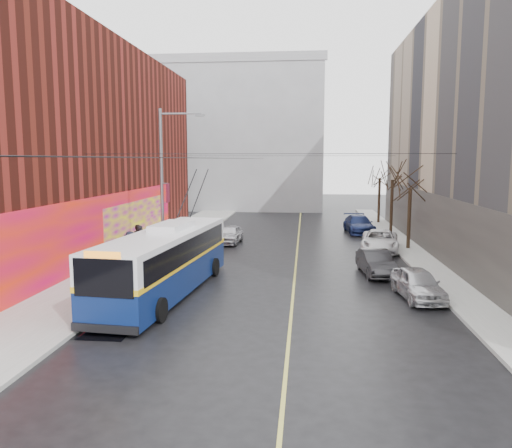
{
  "coord_description": "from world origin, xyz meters",
  "views": [
    {
      "loc": [
        2.0,
        -18.26,
        6.15
      ],
      "look_at": [
        -0.42,
        6.14,
        2.95
      ],
      "focal_mm": 35.0,
      "sensor_mm": 36.0,
      "label": 1
    }
  ],
  "objects_px": {
    "tree_mid": "(393,170)",
    "pedestrian_c": "(130,246)",
    "trolleybus": "(165,261)",
    "parked_car_c": "(380,241)",
    "tree_far": "(380,170)",
    "parked_car_b": "(376,263)",
    "streetlight_pole": "(164,182)",
    "parked_car_d": "(359,224)",
    "following_car": "(230,234)",
    "parked_car_a": "(418,284)",
    "pedestrian_b": "(138,238)",
    "pedestrian_a": "(141,241)",
    "tree_near": "(411,177)"
  },
  "relations": [
    {
      "from": "tree_far",
      "to": "parked_car_a",
      "type": "relative_size",
      "value": 1.65
    },
    {
      "from": "parked_car_a",
      "to": "pedestrian_b",
      "type": "bearing_deg",
      "value": 142.68
    },
    {
      "from": "pedestrian_a",
      "to": "streetlight_pole",
      "type": "bearing_deg",
      "value": -111.96
    },
    {
      "from": "pedestrian_c",
      "to": "parked_car_c",
      "type": "bearing_deg",
      "value": -132.83
    },
    {
      "from": "tree_mid",
      "to": "pedestrian_c",
      "type": "distance_m",
      "value": 22.06
    },
    {
      "from": "parked_car_a",
      "to": "pedestrian_b",
      "type": "distance_m",
      "value": 18.43
    },
    {
      "from": "tree_far",
      "to": "parked_car_b",
      "type": "height_order",
      "value": "tree_far"
    },
    {
      "from": "tree_far",
      "to": "streetlight_pole",
      "type": "bearing_deg",
      "value": -127.12
    },
    {
      "from": "parked_car_c",
      "to": "tree_far",
      "type": "bearing_deg",
      "value": 90.45
    },
    {
      "from": "trolleybus",
      "to": "parked_car_b",
      "type": "distance_m",
      "value": 11.25
    },
    {
      "from": "parked_car_b",
      "to": "following_car",
      "type": "bearing_deg",
      "value": 129.1
    },
    {
      "from": "trolleybus",
      "to": "parked_car_c",
      "type": "xyz_separation_m",
      "value": [
        11.31,
        11.76,
        -0.84
      ]
    },
    {
      "from": "parked_car_d",
      "to": "following_car",
      "type": "xyz_separation_m",
      "value": [
        -9.98,
        -6.09,
        -0.07
      ]
    },
    {
      "from": "parked_car_b",
      "to": "pedestrian_b",
      "type": "xyz_separation_m",
      "value": [
        -14.69,
        4.83,
        0.36
      ]
    },
    {
      "from": "parked_car_d",
      "to": "trolleybus",
      "type": "bearing_deg",
      "value": -123.11
    },
    {
      "from": "parked_car_a",
      "to": "parked_car_c",
      "type": "xyz_separation_m",
      "value": [
        0.0,
        11.42,
        0.04
      ]
    },
    {
      "from": "parked_car_c",
      "to": "pedestrian_c",
      "type": "bearing_deg",
      "value": -152.73
    },
    {
      "from": "pedestrian_a",
      "to": "parked_car_c",
      "type": "bearing_deg",
      "value": -63.13
    },
    {
      "from": "tree_near",
      "to": "parked_car_d",
      "type": "relative_size",
      "value": 1.26
    },
    {
      "from": "streetlight_pole",
      "to": "parked_car_d",
      "type": "bearing_deg",
      "value": 47.15
    },
    {
      "from": "trolleybus",
      "to": "pedestrian_a",
      "type": "xyz_separation_m",
      "value": [
        -3.76,
        7.8,
        -0.44
      ]
    },
    {
      "from": "streetlight_pole",
      "to": "pedestrian_b",
      "type": "bearing_deg",
      "value": 130.83
    },
    {
      "from": "tree_mid",
      "to": "parked_car_c",
      "type": "xyz_separation_m",
      "value": [
        -2.0,
        -7.73,
        -4.54
      ]
    },
    {
      "from": "parked_car_a",
      "to": "pedestrian_c",
      "type": "xyz_separation_m",
      "value": [
        -15.3,
        6.13,
        0.35
      ]
    },
    {
      "from": "streetlight_pole",
      "to": "tree_near",
      "type": "bearing_deg",
      "value": 21.62
    },
    {
      "from": "parked_car_a",
      "to": "pedestrian_c",
      "type": "height_order",
      "value": "pedestrian_c"
    },
    {
      "from": "pedestrian_a",
      "to": "following_car",
      "type": "bearing_deg",
      "value": -24.24
    },
    {
      "from": "trolleybus",
      "to": "pedestrian_a",
      "type": "relative_size",
      "value": 6.2
    },
    {
      "from": "parked_car_b",
      "to": "following_car",
      "type": "relative_size",
      "value": 1.03
    },
    {
      "from": "pedestrian_b",
      "to": "pedestrian_c",
      "type": "height_order",
      "value": "pedestrian_c"
    },
    {
      "from": "pedestrian_b",
      "to": "tree_mid",
      "type": "bearing_deg",
      "value": -40.92
    },
    {
      "from": "trolleybus",
      "to": "following_car",
      "type": "xyz_separation_m",
      "value": [
        0.82,
        14.01,
        -0.89
      ]
    },
    {
      "from": "tree_far",
      "to": "parked_car_c",
      "type": "xyz_separation_m",
      "value": [
        -2.0,
        -14.73,
        -4.43
      ]
    },
    {
      "from": "parked_car_d",
      "to": "parked_car_c",
      "type": "bearing_deg",
      "value": -91.34
    },
    {
      "from": "streetlight_pole",
      "to": "parked_car_d",
      "type": "xyz_separation_m",
      "value": [
        12.62,
        13.61,
        -4.11
      ]
    },
    {
      "from": "following_car",
      "to": "pedestrian_c",
      "type": "xyz_separation_m",
      "value": [
        -4.8,
        -7.54,
        0.36
      ]
    },
    {
      "from": "tree_near",
      "to": "parked_car_b",
      "type": "relative_size",
      "value": 1.6
    },
    {
      "from": "following_car",
      "to": "pedestrian_b",
      "type": "height_order",
      "value": "pedestrian_b"
    },
    {
      "from": "parked_car_b",
      "to": "pedestrian_c",
      "type": "distance_m",
      "value": 14.2
    },
    {
      "from": "tree_mid",
      "to": "parked_car_d",
      "type": "xyz_separation_m",
      "value": [
        -2.51,
        0.61,
        -4.52
      ]
    },
    {
      "from": "parked_car_d",
      "to": "pedestrian_c",
      "type": "xyz_separation_m",
      "value": [
        -14.78,
        -13.63,
        0.29
      ]
    },
    {
      "from": "streetlight_pole",
      "to": "pedestrian_b",
      "type": "xyz_separation_m",
      "value": [
        -2.75,
        3.18,
        -3.83
      ]
    },
    {
      "from": "parked_car_b",
      "to": "streetlight_pole",
      "type": "bearing_deg",
      "value": 165.84
    },
    {
      "from": "streetlight_pole",
      "to": "parked_car_d",
      "type": "distance_m",
      "value": 19.01
    },
    {
      "from": "streetlight_pole",
      "to": "following_car",
      "type": "xyz_separation_m",
      "value": [
        2.64,
        7.52,
        -4.18
      ]
    },
    {
      "from": "tree_far",
      "to": "trolleybus",
      "type": "height_order",
      "value": "tree_far"
    },
    {
      "from": "trolleybus",
      "to": "pedestrian_b",
      "type": "distance_m",
      "value": 10.71
    },
    {
      "from": "tree_near",
      "to": "pedestrian_c",
      "type": "relative_size",
      "value": 3.65
    },
    {
      "from": "parked_car_c",
      "to": "pedestrian_c",
      "type": "relative_size",
      "value": 2.93
    },
    {
      "from": "parked_car_c",
      "to": "parked_car_d",
      "type": "height_order",
      "value": "parked_car_d"
    }
  ]
}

